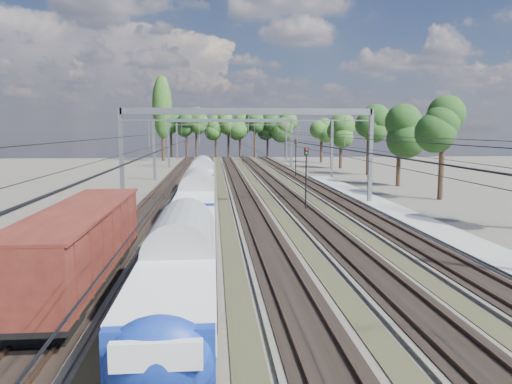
{
  "coord_description": "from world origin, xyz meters",
  "views": [
    {
      "loc": [
        -3.24,
        -15.82,
        7.1
      ],
      "look_at": [
        -0.33,
        18.1,
        2.8
      ],
      "focal_mm": 35.0,
      "sensor_mm": 36.0,
      "label": 1
    }
  ],
  "objects": [
    {
      "name": "signal_near",
      "position": [
        4.76,
        26.64,
        3.5
      ],
      "size": [
        0.38,
        0.35,
        5.53
      ],
      "rotation": [
        0.0,
        0.0,
        0.26
      ],
      "color": "black",
      "rests_on": "ground"
    },
    {
      "name": "signal_far",
      "position": [
        8.8,
        56.43,
        3.58
      ],
      "size": [
        0.41,
        0.38,
        5.66
      ],
      "rotation": [
        0.0,
        0.0,
        -0.42
      ],
      "color": "black",
      "rests_on": "ground"
    },
    {
      "name": "ground",
      "position": [
        0.0,
        0.0,
        0.0
      ],
      "size": [
        220.0,
        220.0,
        0.0
      ],
      "primitive_type": "plane",
      "color": "#47423A",
      "rests_on": "ground"
    },
    {
      "name": "track_bed",
      "position": [
        -0.0,
        45.0,
        0.1
      ],
      "size": [
        21.0,
        130.0,
        0.34
      ],
      "color": "#47423A",
      "rests_on": "ground"
    },
    {
      "name": "catenary",
      "position": [
        0.33,
        52.69,
        6.4
      ],
      "size": [
        25.65,
        130.0,
        9.0
      ],
      "color": "gray",
      "rests_on": "ground"
    },
    {
      "name": "emu_train",
      "position": [
        -4.5,
        22.02,
        2.27
      ],
      "size": [
        2.63,
        55.83,
        3.85
      ],
      "color": "black",
      "rests_on": "ground"
    },
    {
      "name": "tree_belt",
      "position": [
        7.46,
        91.65,
        8.01
      ],
      "size": [
        39.49,
        97.83,
        11.73
      ],
      "color": "black",
      "rests_on": "ground"
    },
    {
      "name": "freight_boxcar",
      "position": [
        -9.0,
        5.93,
        2.19
      ],
      "size": [
        2.88,
        13.91,
        3.59
      ],
      "color": "black",
      "rests_on": "ground"
    },
    {
      "name": "worker",
      "position": [
        3.05,
        89.15,
        0.84
      ],
      "size": [
        0.45,
        0.64,
        1.69
      ],
      "primitive_type": "imported",
      "rotation": [
        0.0,
        0.0,
        1.64
      ],
      "color": "black",
      "rests_on": "ground"
    },
    {
      "name": "platform",
      "position": [
        12.0,
        20.0,
        0.15
      ],
      "size": [
        3.0,
        70.0,
        0.3
      ],
      "primitive_type": "cube",
      "color": "gray",
      "rests_on": "ground"
    },
    {
      "name": "poplar",
      "position": [
        -14.5,
        98.0,
        11.89
      ],
      "size": [
        4.4,
        4.4,
        19.04
      ],
      "color": "black",
      "rests_on": "ground"
    }
  ]
}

